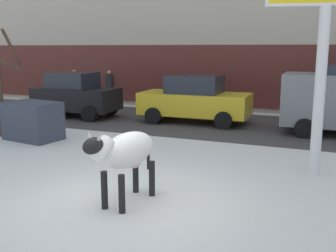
{
  "coord_description": "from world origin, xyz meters",
  "views": [
    {
      "loc": [
        3.51,
        -6.27,
        2.87
      ],
      "look_at": [
        0.04,
        2.08,
        1.1
      ],
      "focal_mm": 42.85,
      "sensor_mm": 36.0,
      "label": 1
    }
  ],
  "objects_px": {
    "car_black_hatchback": "(76,95)",
    "pedestrian_far_left": "(110,87)",
    "car_yellow_sedan": "(195,99)",
    "dumpster": "(33,121)",
    "cow_holstein": "(126,151)",
    "pedestrian_by_cars": "(75,86)"
  },
  "relations": [
    {
      "from": "pedestrian_far_left",
      "to": "dumpster",
      "type": "xyz_separation_m",
      "value": [
        1.97,
        -8.02,
        -0.28
      ]
    },
    {
      "from": "car_black_hatchback",
      "to": "pedestrian_by_cars",
      "type": "bearing_deg",
      "value": 125.99
    },
    {
      "from": "pedestrian_far_left",
      "to": "dumpster",
      "type": "height_order",
      "value": "pedestrian_far_left"
    },
    {
      "from": "pedestrian_far_left",
      "to": "dumpster",
      "type": "relative_size",
      "value": 1.02
    },
    {
      "from": "pedestrian_far_left",
      "to": "dumpster",
      "type": "distance_m",
      "value": 8.27
    },
    {
      "from": "car_black_hatchback",
      "to": "dumpster",
      "type": "distance_m",
      "value": 4.33
    },
    {
      "from": "cow_holstein",
      "to": "pedestrian_far_left",
      "type": "relative_size",
      "value": 1.12
    },
    {
      "from": "car_yellow_sedan",
      "to": "pedestrian_far_left",
      "type": "height_order",
      "value": "car_yellow_sedan"
    },
    {
      "from": "cow_holstein",
      "to": "pedestrian_by_cars",
      "type": "distance_m",
      "value": 14.91
    },
    {
      "from": "cow_holstein",
      "to": "car_black_hatchback",
      "type": "bearing_deg",
      "value": 130.47
    },
    {
      "from": "dumpster",
      "to": "car_yellow_sedan",
      "type": "bearing_deg",
      "value": 51.52
    },
    {
      "from": "car_black_hatchback",
      "to": "pedestrian_far_left",
      "type": "height_order",
      "value": "car_black_hatchback"
    },
    {
      "from": "dumpster",
      "to": "car_black_hatchback",
      "type": "bearing_deg",
      "value": 107.36
    },
    {
      "from": "car_yellow_sedan",
      "to": "dumpster",
      "type": "bearing_deg",
      "value": -128.48
    },
    {
      "from": "pedestrian_far_left",
      "to": "car_yellow_sedan",
      "type": "bearing_deg",
      "value": -29.72
    },
    {
      "from": "car_yellow_sedan",
      "to": "pedestrian_by_cars",
      "type": "relative_size",
      "value": 2.45
    },
    {
      "from": "cow_holstein",
      "to": "car_black_hatchback",
      "type": "distance_m",
      "value": 10.1
    },
    {
      "from": "car_black_hatchback",
      "to": "dumpster",
      "type": "bearing_deg",
      "value": -72.64
    },
    {
      "from": "cow_holstein",
      "to": "car_yellow_sedan",
      "type": "xyz_separation_m",
      "value": [
        -1.5,
        8.31,
        -0.09
      ]
    },
    {
      "from": "car_black_hatchback",
      "to": "pedestrian_far_left",
      "type": "bearing_deg",
      "value": 99.89
    },
    {
      "from": "car_yellow_sedan",
      "to": "dumpster",
      "type": "height_order",
      "value": "car_yellow_sedan"
    },
    {
      "from": "car_yellow_sedan",
      "to": "cow_holstein",
      "type": "bearing_deg",
      "value": -79.79
    }
  ]
}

